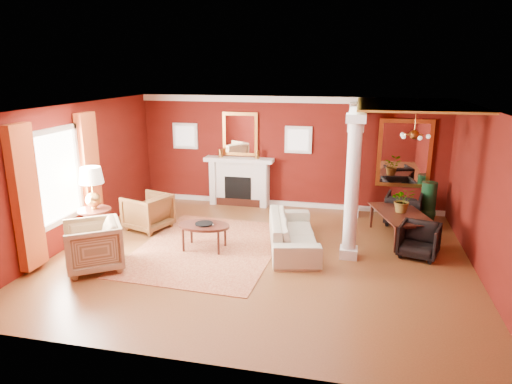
% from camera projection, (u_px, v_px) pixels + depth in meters
% --- Properties ---
extents(ground, '(8.00, 8.00, 0.00)m').
position_uv_depth(ground, '(261.00, 256.00, 9.05)').
color(ground, brown).
rests_on(ground, ground).
extents(room_shell, '(8.04, 7.04, 2.92)m').
position_uv_depth(room_shell, '(261.00, 156.00, 8.52)').
color(room_shell, '#58110C').
rests_on(room_shell, ground).
extents(fireplace, '(1.85, 0.42, 1.29)m').
position_uv_depth(fireplace, '(239.00, 181.00, 12.27)').
color(fireplace, white).
rests_on(fireplace, ground).
extents(overmantel_mirror, '(0.95, 0.07, 1.15)m').
position_uv_depth(overmantel_mirror, '(240.00, 134.00, 12.07)').
color(overmantel_mirror, gold).
rests_on(overmantel_mirror, fireplace).
extents(flank_window_left, '(0.70, 0.07, 0.70)m').
position_uv_depth(flank_window_left, '(185.00, 136.00, 12.43)').
color(flank_window_left, white).
rests_on(flank_window_left, room_shell).
extents(flank_window_right, '(0.70, 0.07, 0.70)m').
position_uv_depth(flank_window_right, '(298.00, 140.00, 11.78)').
color(flank_window_right, white).
rests_on(flank_window_right, room_shell).
extents(left_window, '(0.21, 2.55, 2.60)m').
position_uv_depth(left_window, '(60.00, 183.00, 8.93)').
color(left_window, white).
rests_on(left_window, room_shell).
extents(column_front, '(0.36, 0.36, 2.80)m').
position_uv_depth(column_front, '(352.00, 187.00, 8.60)').
color(column_front, white).
rests_on(column_front, ground).
extents(column_back, '(0.36, 0.36, 2.80)m').
position_uv_depth(column_back, '(354.00, 160.00, 11.14)').
color(column_back, white).
rests_on(column_back, ground).
extents(header_beam, '(0.30, 3.20, 0.32)m').
position_uv_depth(header_beam, '(357.00, 115.00, 9.79)').
color(header_beam, white).
rests_on(header_beam, column_front).
extents(amber_ceiling, '(2.30, 3.40, 0.04)m').
position_uv_depth(amber_ceiling, '(415.00, 105.00, 9.34)').
color(amber_ceiling, gold).
rests_on(amber_ceiling, room_shell).
extents(dining_mirror, '(1.30, 0.07, 1.70)m').
position_uv_depth(dining_mirror, '(404.00, 153.00, 11.28)').
color(dining_mirror, gold).
rests_on(dining_mirror, room_shell).
extents(chandelier, '(0.60, 0.62, 0.75)m').
position_uv_depth(chandelier, '(414.00, 135.00, 9.54)').
color(chandelier, '#B17B37').
rests_on(chandelier, room_shell).
extents(crown_trim, '(8.00, 0.08, 0.16)m').
position_uv_depth(crown_trim, '(289.00, 100.00, 11.56)').
color(crown_trim, white).
rests_on(crown_trim, room_shell).
extents(base_trim, '(8.00, 0.08, 0.12)m').
position_uv_depth(base_trim, '(287.00, 204.00, 12.29)').
color(base_trim, white).
rests_on(base_trim, ground).
extents(rug, '(2.93, 3.80, 0.01)m').
position_uv_depth(rug, '(208.00, 248.00, 9.42)').
color(rug, maroon).
rests_on(rug, ground).
extents(sofa, '(1.17, 2.41, 0.90)m').
position_uv_depth(sofa, '(293.00, 227.00, 9.32)').
color(sofa, beige).
rests_on(sofa, ground).
extents(armchair_leopard, '(1.06, 1.10, 0.91)m').
position_uv_depth(armchair_leopard, '(148.00, 210.00, 10.43)').
color(armchair_leopard, black).
rests_on(armchair_leopard, ground).
extents(armchair_stripe, '(1.30, 1.31, 1.00)m').
position_uv_depth(armchair_stripe, '(93.00, 243.00, 8.34)').
color(armchair_stripe, tan).
rests_on(armchair_stripe, ground).
extents(coffee_table, '(1.06, 1.06, 0.53)m').
position_uv_depth(coffee_table, '(204.00, 227.00, 9.25)').
color(coffee_table, black).
rests_on(coffee_table, ground).
extents(coffee_book, '(0.17, 0.11, 0.25)m').
position_uv_depth(coffee_book, '(203.00, 219.00, 9.21)').
color(coffee_book, black).
rests_on(coffee_book, coffee_table).
extents(side_table, '(0.67, 0.67, 1.66)m').
position_uv_depth(side_table, '(93.00, 192.00, 9.35)').
color(side_table, black).
rests_on(side_table, ground).
extents(dining_table, '(1.06, 1.78, 0.94)m').
position_uv_depth(dining_table, '(402.00, 218.00, 9.83)').
color(dining_table, black).
rests_on(dining_table, ground).
extents(dining_chair_near, '(0.88, 0.85, 0.74)m').
position_uv_depth(dining_chair_near, '(419.00, 239.00, 8.92)').
color(dining_chair_near, black).
rests_on(dining_chair_near, ground).
extents(dining_chair_far, '(0.91, 0.87, 0.81)m').
position_uv_depth(dining_chair_far, '(403.00, 208.00, 10.79)').
color(dining_chair_far, black).
rests_on(dining_chair_far, ground).
extents(green_urn, '(0.41, 0.41, 0.97)m').
position_uv_depth(green_urn, '(428.00, 205.00, 11.03)').
color(green_urn, '#123A1E').
rests_on(green_urn, ground).
extents(potted_plant, '(0.54, 0.59, 0.42)m').
position_uv_depth(potted_plant, '(404.00, 187.00, 9.70)').
color(potted_plant, '#26591E').
rests_on(potted_plant, dining_table).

